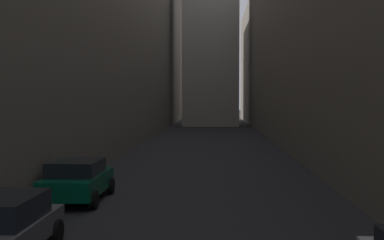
# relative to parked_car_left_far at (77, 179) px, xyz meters

# --- Properties ---
(ground_plane) EXTENTS (264.00, 264.00, 0.00)m
(ground_plane) POSITION_rel_parked_car_left_far_xyz_m (4.40, 22.54, -0.80)
(ground_plane) COLOR #232326
(building_block_left) EXTENTS (12.98, 108.00, 23.08)m
(building_block_left) POSITION_rel_parked_car_left_far_xyz_m (-7.59, 24.54, 10.74)
(building_block_left) COLOR #60594F
(building_block_left) RESTS_ON ground
(building_block_right) EXTENTS (10.89, 108.00, 18.29)m
(building_block_right) POSITION_rel_parked_car_left_far_xyz_m (15.34, 24.54, 8.35)
(building_block_right) COLOR #756B5B
(building_block_right) RESTS_ON ground
(parked_car_left_far) EXTENTS (2.06, 3.99, 1.51)m
(parked_car_left_far) POSITION_rel_parked_car_left_far_xyz_m (0.00, 0.00, 0.00)
(parked_car_left_far) COLOR #05472D
(parked_car_left_far) RESTS_ON ground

